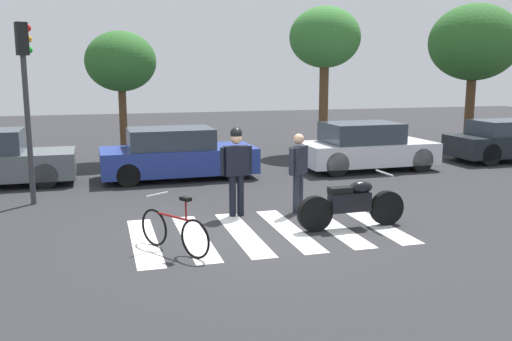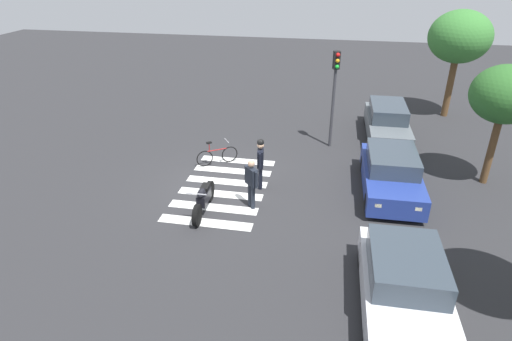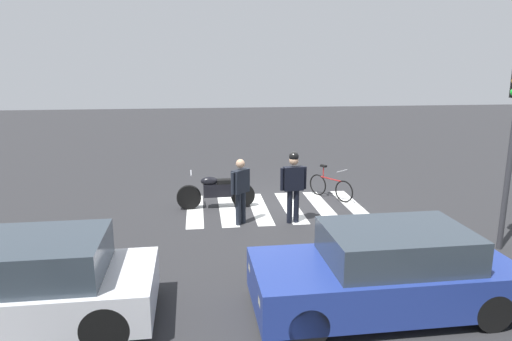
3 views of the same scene
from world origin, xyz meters
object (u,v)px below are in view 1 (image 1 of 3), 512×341
(police_motorcycle, at_px, (351,204))
(officer_on_foot, at_px, (298,168))
(car_blue_hatchback, at_px, (177,155))
(car_white_van, at_px, (365,147))
(traffic_light_pole, at_px, (26,83))
(officer_by_motorcycle, at_px, (236,165))
(leaning_bicycle, at_px, (174,231))

(police_motorcycle, height_order, officer_on_foot, officer_on_foot)
(car_blue_hatchback, relative_size, car_white_van, 1.05)
(traffic_light_pole, bearing_deg, car_white_van, 12.06)
(officer_on_foot, relative_size, officer_by_motorcycle, 0.91)
(police_motorcycle, relative_size, officer_by_motorcycle, 1.19)
(police_motorcycle, relative_size, traffic_light_pole, 0.55)
(officer_by_motorcycle, bearing_deg, leaning_bicycle, -128.00)
(traffic_light_pole, bearing_deg, police_motorcycle, -31.72)
(leaning_bicycle, distance_m, officer_by_motorcycle, 2.63)
(police_motorcycle, bearing_deg, leaning_bicycle, -171.60)
(officer_on_foot, height_order, traffic_light_pole, traffic_light_pole)
(officer_on_foot, bearing_deg, car_blue_hatchback, 113.69)
(car_blue_hatchback, bearing_deg, police_motorcycle, -66.86)
(leaning_bicycle, xyz_separation_m, officer_on_foot, (2.89, 1.94, 0.60))
(leaning_bicycle, relative_size, traffic_light_pole, 0.35)
(police_motorcycle, distance_m, traffic_light_pole, 7.48)
(car_blue_hatchback, height_order, car_white_van, car_white_van)
(car_blue_hatchback, xyz_separation_m, car_white_van, (5.70, -0.19, 0.02))
(traffic_light_pole, bearing_deg, car_blue_hatchback, 31.47)
(police_motorcycle, xyz_separation_m, officer_by_motorcycle, (-1.90, 1.48, 0.61))
(officer_by_motorcycle, relative_size, car_white_van, 0.46)
(car_blue_hatchback, bearing_deg, leaning_bicycle, -98.18)
(officer_by_motorcycle, bearing_deg, police_motorcycle, -38.01)
(officer_by_motorcycle, distance_m, car_white_van, 6.62)
(leaning_bicycle, xyz_separation_m, car_white_van, (6.62, 6.23, 0.32))
(officer_on_foot, height_order, car_white_van, officer_on_foot)
(police_motorcycle, bearing_deg, traffic_light_pole, 148.28)
(police_motorcycle, height_order, car_blue_hatchback, car_blue_hatchback)
(officer_on_foot, xyz_separation_m, car_blue_hatchback, (-1.97, 4.49, -0.29))
(officer_on_foot, bearing_deg, car_white_van, 49.04)
(police_motorcycle, xyz_separation_m, officer_on_foot, (-0.56, 1.43, 0.49))
(police_motorcycle, height_order, traffic_light_pole, traffic_light_pole)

